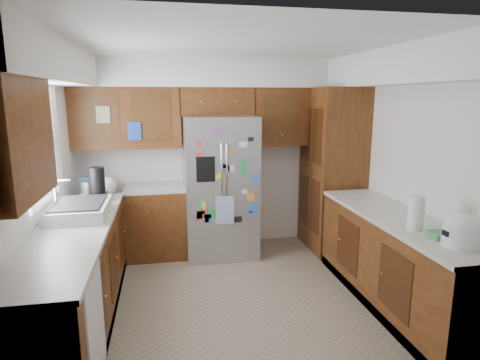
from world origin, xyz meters
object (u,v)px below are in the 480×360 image
rice_cooker (463,230)px  paper_towel (416,213)px  pantry (332,170)px  fridge (220,187)px

rice_cooker → paper_towel: size_ratio=1.00×
pantry → fridge: size_ratio=1.19×
pantry → paper_towel: bearing=-93.0°
fridge → rice_cooker: 2.90m
pantry → rice_cooker: (-0.00, -2.42, -0.02)m
pantry → fridge: (-1.50, 0.05, -0.17)m
pantry → paper_towel: size_ratio=7.32×
pantry → rice_cooker: size_ratio=7.29×
fridge → rice_cooker: bearing=-58.8°
pantry → paper_towel: 2.00m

